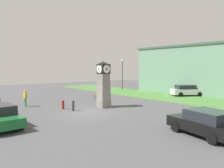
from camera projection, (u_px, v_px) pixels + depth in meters
ground_plane at (88, 113)px, 18.78m from camera, size 76.89×76.89×0.00m
clock_tower at (104, 85)px, 21.37m from camera, size 1.32×1.31×4.52m
bollard_near_tower at (63, 105)px, 20.46m from camera, size 0.23×0.23×0.85m
bollard_mid_row at (73, 105)px, 19.59m from camera, size 0.22×0.22×0.98m
car_far_lot at (206, 123)px, 12.35m from camera, size 4.36×2.69×1.48m
car_silver_hatch at (187, 90)px, 30.13m from camera, size 3.87×4.63×1.56m
bench at (99, 95)px, 26.71m from camera, size 1.68×0.88×0.90m
pedestrian_near_bench at (25, 97)px, 21.78m from camera, size 0.41×0.26×1.70m
street_lamp_far_side at (122, 72)px, 38.53m from camera, size 0.50×0.24×5.37m
warehouse_blue_far at (200, 70)px, 34.05m from camera, size 18.29×10.48×7.27m
grass_verge_far at (159, 96)px, 30.45m from camera, size 46.13×7.81×0.04m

